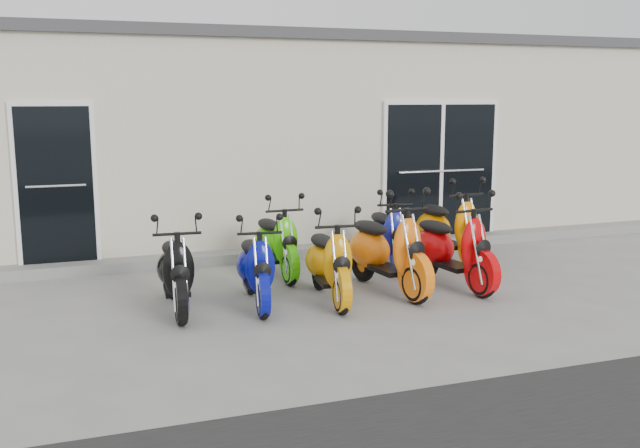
# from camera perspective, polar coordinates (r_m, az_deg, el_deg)

# --- Properties ---
(ground) EXTENTS (80.00, 80.00, 0.00)m
(ground) POSITION_cam_1_polar(r_m,az_deg,el_deg) (8.82, 1.30, -5.45)
(ground) COLOR gray
(ground) RESTS_ON ground
(building) EXTENTS (14.00, 6.00, 3.20)m
(building) POSITION_cam_1_polar(r_m,az_deg,el_deg) (13.51, -6.54, 6.82)
(building) COLOR beige
(building) RESTS_ON ground
(roof_cap) EXTENTS (14.20, 6.20, 0.16)m
(roof_cap) POSITION_cam_1_polar(r_m,az_deg,el_deg) (13.51, -6.68, 13.95)
(roof_cap) COLOR #3F3F42
(roof_cap) RESTS_ON building
(front_step) EXTENTS (14.00, 0.40, 0.15)m
(front_step) POSITION_cam_1_polar(r_m,az_deg,el_deg) (10.66, -2.54, -2.30)
(front_step) COLOR gray
(front_step) RESTS_ON ground
(door_left) EXTENTS (1.07, 0.08, 2.22)m
(door_left) POSITION_cam_1_polar(r_m,az_deg,el_deg) (10.18, -20.39, 3.24)
(door_left) COLOR black
(door_left) RESTS_ON front_step
(door_right) EXTENTS (2.02, 0.08, 2.22)m
(door_right) POSITION_cam_1_polar(r_m,az_deg,el_deg) (11.62, 9.60, 4.52)
(door_right) COLOR black
(door_right) RESTS_ON front_step
(scooter_front_black) EXTENTS (0.67, 1.62, 1.18)m
(scooter_front_black) POSITION_cam_1_polar(r_m,az_deg,el_deg) (8.06, -11.49, -2.83)
(scooter_front_black) COLOR black
(scooter_front_black) RESTS_ON ground
(scooter_front_blue) EXTENTS (0.72, 1.59, 1.13)m
(scooter_front_blue) POSITION_cam_1_polar(r_m,az_deg,el_deg) (8.14, -5.18, -2.70)
(scooter_front_blue) COLOR #060D87
(scooter_front_blue) RESTS_ON ground
(scooter_front_orange_a) EXTENTS (0.74, 1.66, 1.19)m
(scooter_front_orange_a) POSITION_cam_1_polar(r_m,az_deg,el_deg) (8.29, 0.74, -2.25)
(scooter_front_orange_a) COLOR orange
(scooter_front_orange_a) RESTS_ON ground
(scooter_front_orange_b) EXTENTS (0.91, 1.89, 1.34)m
(scooter_front_orange_b) POSITION_cam_1_polar(r_m,az_deg,el_deg) (8.71, 5.39, -1.17)
(scooter_front_orange_b) COLOR orange
(scooter_front_orange_b) RESTS_ON ground
(scooter_front_red) EXTENTS (0.84, 1.79, 1.28)m
(scooter_front_red) POSITION_cam_1_polar(r_m,az_deg,el_deg) (9.07, 10.58, -1.04)
(scooter_front_red) COLOR #C70508
(scooter_front_red) RESTS_ON ground
(scooter_back_green) EXTENTS (0.64, 1.60, 1.17)m
(scooter_back_green) POSITION_cam_1_polar(r_m,az_deg,el_deg) (9.48, -3.53, -0.75)
(scooter_back_green) COLOR #41D40A
(scooter_back_green) RESTS_ON ground
(scooter_back_blue) EXTENTS (0.79, 1.64, 1.16)m
(scooter_back_blue) POSITION_cam_1_polar(r_m,az_deg,el_deg) (10.04, 5.40, -0.18)
(scooter_back_blue) COLOR #161E9D
(scooter_back_blue) RESTS_ON ground
(scooter_back_yellow) EXTENTS (0.78, 1.80, 1.29)m
(scooter_back_yellow) POSITION_cam_1_polar(r_m,az_deg,el_deg) (10.37, 10.27, 0.40)
(scooter_back_yellow) COLOR #FF8D00
(scooter_back_yellow) RESTS_ON ground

